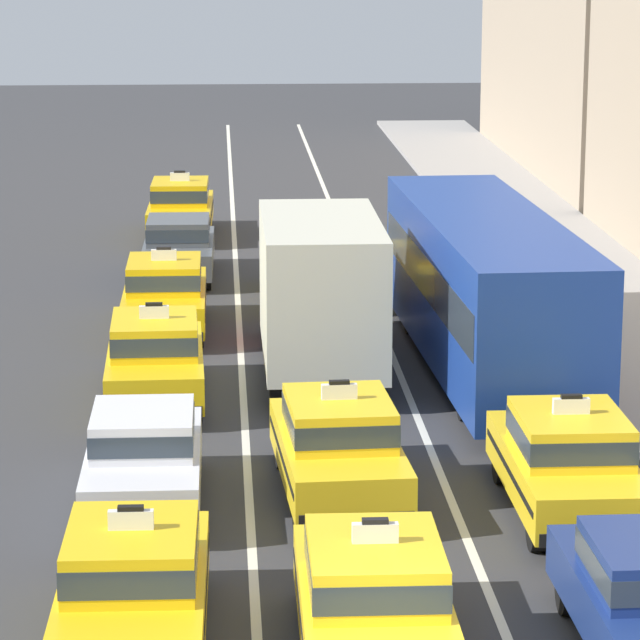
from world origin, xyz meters
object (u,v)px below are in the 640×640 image
object	(u,v)px
taxi_left_nearest	(133,585)
taxi_right_fourth	(435,251)
taxi_center_fourth	(309,264)
bus_right_third	(486,285)
taxi_left_fourth	(165,294)
taxi_center_second	(338,445)
taxi_right_second	(568,461)
taxi_left_third	(155,357)
sedan_left_fifth	(179,246)
box_truck_center_third	(319,286)
taxi_left_sixth	(181,207)
sedan_left_second	(144,455)
taxi_center_nearest	(374,600)

from	to	relation	value
taxi_left_nearest	taxi_right_fourth	bearing A→B (deg)	73.20
taxi_center_fourth	bus_right_third	bearing A→B (deg)	-65.44
taxi_left_nearest	taxi_left_fourth	distance (m)	17.05
taxi_center_second	bus_right_third	xyz separation A→B (m)	(3.52, 7.55, 0.94)
taxi_right_second	taxi_right_fourth	size ratio (longest dim) A/B	1.00
taxi_left_third	taxi_center_second	size ratio (longest dim) A/B	0.99
taxi_center_fourth	bus_right_third	distance (m)	7.76
taxi_left_third	sedan_left_fifth	xyz separation A→B (m)	(0.20, 11.50, -0.03)
taxi_left_nearest	taxi_left_third	xyz separation A→B (m)	(-0.13, 11.41, 0.00)
sedan_left_fifth	taxi_right_fourth	xyz separation A→B (m)	(6.47, -1.25, 0.03)
box_truck_center_third	taxi_center_second	bearing A→B (deg)	-91.12
taxi_left_fourth	taxi_center_second	size ratio (longest dim) A/B	0.98
taxi_left_third	taxi_right_fourth	distance (m)	12.22
taxi_left_nearest	taxi_left_sixth	bearing A→B (deg)	90.01
taxi_right_fourth	taxi_center_fourth	bearing A→B (deg)	-156.31
bus_right_third	taxi_left_third	bearing A→B (deg)	-164.69
taxi_right_fourth	sedan_left_fifth	bearing A→B (deg)	169.03
sedan_left_second	taxi_left_fourth	bearing A→B (deg)	90.07
taxi_left_nearest	taxi_center_nearest	xyz separation A→B (m)	(2.95, -0.63, 0.00)
taxi_center_fourth	taxi_left_fourth	bearing A→B (deg)	-136.88
sedan_left_second	taxi_right_second	world-z (taller)	taxi_right_second
sedan_left_second	box_truck_center_third	bearing A→B (deg)	68.13
taxi_left_third	taxi_left_sixth	bearing A→B (deg)	89.60
sedan_left_second	taxi_left_third	size ratio (longest dim) A/B	0.94
taxi_left_fourth	sedan_left_fifth	world-z (taller)	taxi_left_fourth
taxi_left_fourth	box_truck_center_third	xyz separation A→B (m)	(3.23, -3.63, 0.90)
sedan_left_second	bus_right_third	size ratio (longest dim) A/B	0.38
sedan_left_second	taxi_left_sixth	bearing A→B (deg)	89.78
taxi_left_nearest	taxi_left_sixth	distance (m)	28.87
taxi_center_nearest	taxi_left_nearest	bearing A→B (deg)	167.89
taxi_left_third	taxi_right_fourth	bearing A→B (deg)	56.96
taxi_left_fourth	box_truck_center_third	bearing A→B (deg)	-48.38
taxi_right_fourth	taxi_right_second	bearing A→B (deg)	-90.37
taxi_left_nearest	bus_right_third	size ratio (longest dim) A/B	0.41
taxi_left_fourth	box_truck_center_third	world-z (taller)	box_truck_center_third
sedan_left_fifth	taxi_center_nearest	world-z (taller)	taxi_center_nearest
sedan_left_second	taxi_center_second	world-z (taller)	taxi_center_second
bus_right_third	taxi_right_fourth	xyz separation A→B (m)	(0.06, 8.44, -0.94)
taxi_left_nearest	taxi_center_nearest	distance (m)	3.02
taxi_left_sixth	taxi_center_nearest	size ratio (longest dim) A/B	1.00
taxi_center_fourth	taxi_left_third	bearing A→B (deg)	-111.11
taxi_center_nearest	taxi_right_fourth	world-z (taller)	same
bus_right_third	taxi_left_nearest	bearing A→B (deg)	-116.12
taxi_left_nearest	box_truck_center_third	distance (m)	13.81
sedan_left_second	taxi_right_second	xyz separation A→B (m)	(6.52, -0.77, 0.03)
box_truck_center_third	bus_right_third	bearing A→B (deg)	-3.46
taxi_left_third	box_truck_center_third	xyz separation A→B (m)	(3.24, 2.01, 0.90)
taxi_left_fourth	sedan_left_fifth	distance (m)	5.86
taxi_left_fourth	bus_right_third	bearing A→B (deg)	-30.19
taxi_left_third	taxi_left_fourth	world-z (taller)	same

